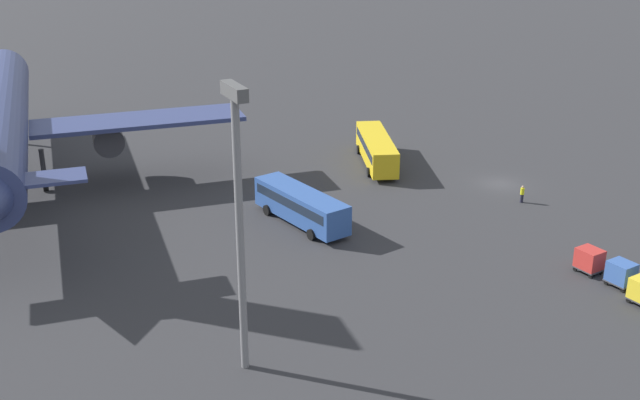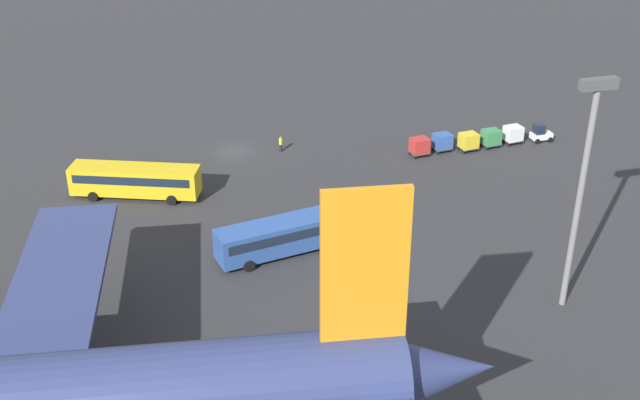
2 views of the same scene
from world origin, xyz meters
The scene contains 11 objects.
ground_plane centered at (0.00, 0.00, 0.00)m, with size 600.00×600.00×0.00m, color #2D2D30.
shuttle_bus_near centered at (11.28, 8.48, 1.93)m, with size 12.92×7.15×3.21m.
shuttle_bus_far centered at (-0.20, 23.10, 1.90)m, with size 11.76×4.80×3.17m.
baggage_tug centered at (-34.61, 6.38, 0.94)m, with size 2.43×1.67×2.10m.
worker_person centered at (-5.07, 1.42, 0.87)m, with size 0.38×0.38×1.74m.
cargo_cart_white centered at (-31.22, 6.17, 1.19)m, with size 2.19×1.91×2.06m.
cargo_cart_green centered at (-28.32, 6.50, 1.19)m, with size 2.19×1.91×2.06m.
cargo_cart_yellow centered at (-25.42, 6.78, 1.19)m, with size 2.19×1.91×2.06m.
cargo_cart_blue centered at (-22.52, 6.14, 1.19)m, with size 2.19×1.91×2.06m.
cargo_cart_red centered at (-19.62, 6.63, 1.19)m, with size 2.19×1.91×2.06m.
light_pole centered at (-20.05, 36.37, 11.36)m, with size 2.80×0.70×18.68m.
Camera 2 is at (12.33, 82.14, 36.55)m, focal length 45.00 mm.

